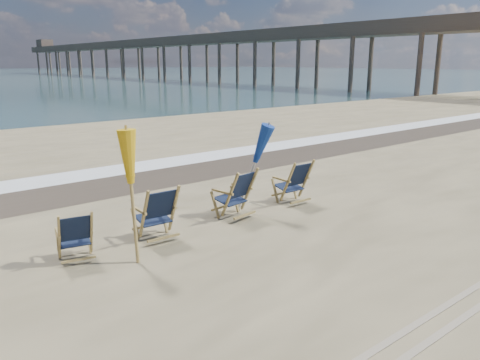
{
  "coord_description": "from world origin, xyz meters",
  "views": [
    {
      "loc": [
        -5.72,
        -4.89,
        3.21
      ],
      "look_at": [
        0.0,
        2.2,
        0.9
      ],
      "focal_mm": 35.0,
      "sensor_mm": 36.0,
      "label": 1
    }
  ],
  "objects": [
    {
      "name": "surf_foam",
      "position": [
        0.0,
        8.3,
        0.0
      ],
      "size": [
        200.0,
        1.4,
        0.01
      ],
      "primitive_type": "cube",
      "color": "silver",
      "rests_on": "ground"
    },
    {
      "name": "fishing_pier",
      "position": [
        38.0,
        74.0,
        4.65
      ],
      "size": [
        4.4,
        140.0,
        9.3
      ],
      "primitive_type": null,
      "color": "brown",
      "rests_on": "ground"
    },
    {
      "name": "umbrella_blue",
      "position": [
        0.63,
        2.6,
        1.51
      ],
      "size": [
        0.3,
        0.3,
        2.03
      ],
      "color": "#A5A5AD",
      "rests_on": "ground"
    },
    {
      "name": "wet_sand_strip",
      "position": [
        0.0,
        6.8,
        0.0
      ],
      "size": [
        200.0,
        2.6,
        0.0
      ],
      "primitive_type": "cube",
      "color": "#42362A",
      "rests_on": "ground"
    },
    {
      "name": "umbrella_yellow",
      "position": [
        -2.57,
        1.74,
        1.65
      ],
      "size": [
        0.3,
        0.3,
        2.18
      ],
      "color": "#AB8E4C",
      "rests_on": "ground"
    },
    {
      "name": "beach_chair_3",
      "position": [
        2.11,
        2.35,
        0.53
      ],
      "size": [
        0.7,
        0.78,
        1.06
      ],
      "primitive_type": null,
      "rotation": [
        0.0,
        0.0,
        3.12
      ],
      "color": "#111B33",
      "rests_on": "ground"
    },
    {
      "name": "beach_chair_1",
      "position": [
        -1.5,
        2.29,
        0.54
      ],
      "size": [
        0.72,
        0.8,
        1.07
      ],
      "primitive_type": null,
      "rotation": [
        0.0,
        0.0,
        3.1
      ],
      "color": "#111B33",
      "rests_on": "ground"
    },
    {
      "name": "beach_chair_2",
      "position": [
        0.44,
        2.42,
        0.54
      ],
      "size": [
        0.81,
        0.88,
        1.09
      ],
      "primitive_type": null,
      "rotation": [
        0.0,
        0.0,
        3.3
      ],
      "color": "#111B33",
      "rests_on": "ground"
    },
    {
      "name": "beach_chair_0",
      "position": [
        -3.08,
        2.29,
        0.45
      ],
      "size": [
        0.69,
        0.75,
        0.9
      ],
      "primitive_type": null,
      "rotation": [
        0.0,
        0.0,
        2.94
      ],
      "color": "#111B33",
      "rests_on": "ground"
    }
  ]
}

